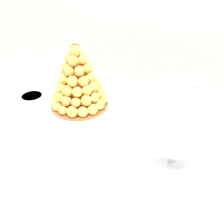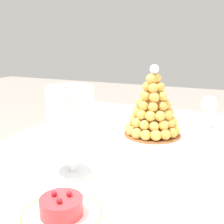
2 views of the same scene
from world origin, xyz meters
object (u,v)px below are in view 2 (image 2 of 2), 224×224
at_px(dessert_cup_left, 126,112).
at_px(dessert_cup_centre, 108,123).
at_px(serving_tray, 139,133).
at_px(dessert_cup_right, 86,138).
at_px(wine_glass, 209,105).
at_px(creme_brulee_ramekin, 150,119).
at_px(dessert_cup_mid_right, 98,130).
at_px(macaron_goblet, 71,119).
at_px(fruit_tart_plate, 62,210).
at_px(croquembouche, 153,109).
at_px(dessert_cup_mid_left, 118,118).

height_order(dessert_cup_left, dessert_cup_centre, dessert_cup_centre).
height_order(serving_tray, dessert_cup_right, dessert_cup_right).
height_order(dessert_cup_left, wine_glass, wine_glass).
relative_size(serving_tray, creme_brulee_ramekin, 6.12).
height_order(dessert_cup_centre, wine_glass, wine_glass).
distance_m(dessert_cup_left, dessert_cup_mid_right, 0.33).
bearing_deg(creme_brulee_ramekin, macaron_goblet, -6.06).
relative_size(dessert_cup_centre, fruit_tart_plate, 0.28).
bearing_deg(creme_brulee_ramekin, croquembouche, 19.25).
height_order(dessert_cup_mid_left, dessert_cup_centre, dessert_cup_centre).
height_order(dessert_cup_mid_left, dessert_cup_right, dessert_cup_right).
bearing_deg(fruit_tart_plate, dessert_cup_mid_right, -162.41).
relative_size(serving_tray, fruit_tart_plate, 2.96).
xyz_separation_m(serving_tray, dessert_cup_centre, (-0.00, -0.15, 0.03)).
relative_size(creme_brulee_ramekin, macaron_goblet, 0.33).
height_order(dessert_cup_right, macaron_goblet, macaron_goblet).
relative_size(dessert_cup_mid_right, wine_glass, 0.41).
height_order(croquembouche, wine_glass, croquembouche).
bearing_deg(dessert_cup_mid_right, wine_glass, 127.49).
bearing_deg(creme_brulee_ramekin, serving_tray, 2.22).
distance_m(serving_tray, wine_glass, 0.36).
distance_m(croquembouche, wine_glass, 0.31).
distance_m(dessert_cup_left, fruit_tart_plate, 0.91).
bearing_deg(fruit_tart_plate, dessert_cup_mid_left, -167.69).
bearing_deg(croquembouche, dessert_cup_right, -45.69).
distance_m(dessert_cup_mid_left, dessert_cup_mid_right, 0.21).
xyz_separation_m(croquembouche, dessert_cup_mid_right, (0.09, -0.22, -0.09)).
height_order(dessert_cup_centre, dessert_cup_mid_right, dessert_cup_centre).
relative_size(dessert_cup_right, creme_brulee_ramekin, 0.52).
distance_m(dessert_cup_mid_right, creme_brulee_ramekin, 0.33).
relative_size(dessert_cup_right, macaron_goblet, 0.17).
height_order(dessert_cup_left, fruit_tart_plate, dessert_cup_left).
height_order(croquembouche, dessert_cup_left, croquembouche).
height_order(dessert_cup_centre, dessert_cup_right, dessert_cup_centre).
distance_m(dessert_cup_mid_left, wine_glass, 0.43).
bearing_deg(dessert_cup_mid_left, fruit_tart_plate, 12.31).
bearing_deg(wine_glass, dessert_cup_left, -91.14).
height_order(dessert_cup_right, fruit_tart_plate, fruit_tart_plate).
xyz_separation_m(dessert_cup_left, macaron_goblet, (0.67, 0.07, 0.14)).
xyz_separation_m(fruit_tart_plate, wine_glass, (-0.88, 0.24, 0.09)).
xyz_separation_m(croquembouche, dessert_cup_centre, (-0.02, -0.22, -0.09)).
bearing_deg(wine_glass, croquembouche, -41.91).
xyz_separation_m(croquembouche, creme_brulee_ramekin, (-0.20, -0.07, -0.10)).
xyz_separation_m(serving_tray, fruit_tart_plate, (0.66, 0.02, 0.01)).
relative_size(serving_tray, dessert_cup_mid_right, 9.42).
relative_size(dessert_cup_mid_right, macaron_goblet, 0.22).
xyz_separation_m(dessert_cup_right, macaron_goblet, (0.23, 0.08, 0.15)).
bearing_deg(croquembouche, macaron_goblet, -17.40).
bearing_deg(dessert_cup_mid_right, dessert_cup_centre, -179.06).
relative_size(dessert_cup_left, dessert_cup_right, 1.10).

